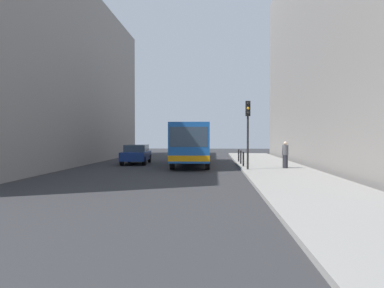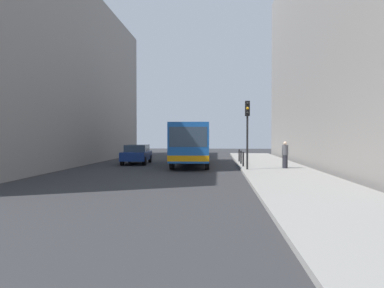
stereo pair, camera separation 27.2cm
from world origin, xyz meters
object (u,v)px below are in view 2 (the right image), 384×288
car_beside_bus (137,154)px  car_behind_bus (199,149)px  traffic_light (247,122)px  bus (192,142)px  bollard_near (243,159)px  bollard_mid (241,157)px  bollard_far (239,155)px  pedestrian_near_signal (285,155)px

car_beside_bus → car_behind_bus: bearing=-115.4°
traffic_light → car_beside_bus: bearing=144.1°
bus → bollard_near: bus is taller
bollard_near → traffic_light: bearing=-87.3°
car_beside_bus → bus: bearing=169.7°
bus → car_beside_bus: bearing=-9.0°
traffic_light → bollard_mid: (-0.10, 4.46, -2.38)m
bollard_far → pedestrian_near_signal: 6.41m
bollard_near → bollard_mid: same height
bollard_mid → pedestrian_near_signal: 4.34m
bollard_near → bus: bearing=138.7°
bus → bollard_far: 4.07m
bus → bollard_near: size_ratio=11.67×
car_beside_bus → bollard_mid: size_ratio=4.72×
car_beside_bus → car_behind_bus: same height
car_behind_bus → bollard_mid: 12.21m
bollard_near → bollard_far: same height
car_beside_bus → bollard_mid: 8.06m
traffic_light → bollard_far: bearing=90.8°
bollard_far → bus: bearing=-156.4°
bus → bollard_mid: bus is taller
bus → bollard_far: (3.59, 1.57, -1.10)m
traffic_light → bollard_far: 7.22m
car_beside_bus → bollard_mid: bearing=167.3°
car_beside_bus → bollard_far: bearing=-175.8°
bollard_near → pedestrian_near_signal: (2.50, -1.16, 0.35)m
bollard_far → pedestrian_near_signal: (2.50, -5.89, 0.35)m
bus → traffic_light: bearing=123.5°
traffic_light → bollard_near: size_ratio=4.32×
pedestrian_near_signal → bollard_mid: bearing=149.8°
bollard_far → bollard_mid: bearing=-90.0°
pedestrian_near_signal → bollard_near: bearing=179.5°
bollard_mid → bus: bearing=167.5°
bollard_near → pedestrian_near_signal: pedestrian_near_signal is taller
pedestrian_near_signal → car_behind_bus: bearing=136.7°
bollard_mid → bollard_far: (0.00, 2.36, 0.00)m
bus → pedestrian_near_signal: (6.10, -4.32, -0.75)m
bus → bollard_mid: 3.84m
traffic_light → bollard_far: size_ratio=4.32×
traffic_light → pedestrian_near_signal: (2.40, 0.93, -2.03)m
bollard_mid → bollard_far: same height
car_behind_bus → bollard_far: 9.99m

